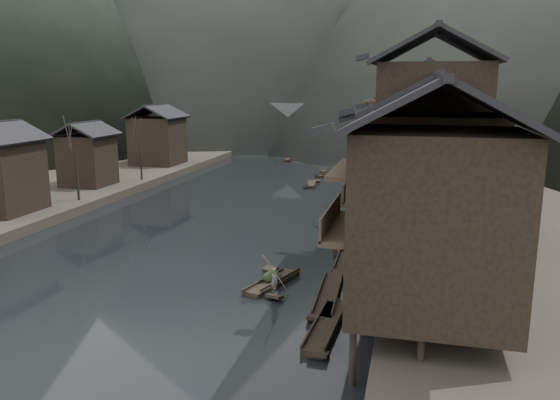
% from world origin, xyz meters
% --- Properties ---
extents(water, '(300.00, 300.00, 0.00)m').
position_xyz_m(water, '(0.00, 0.00, 0.00)').
color(water, black).
rests_on(water, ground).
extents(left_bank, '(40.00, 200.00, 1.20)m').
position_xyz_m(left_bank, '(-35.00, 40.00, 0.60)').
color(left_bank, '#2D2823').
rests_on(left_bank, ground).
extents(stilt_houses, '(9.00, 67.60, 16.27)m').
position_xyz_m(stilt_houses, '(17.28, 18.97, 8.66)').
color(stilt_houses, black).
rests_on(stilt_houses, ground).
extents(left_houses, '(8.10, 53.20, 8.73)m').
position_xyz_m(left_houses, '(-20.50, 20.12, 5.66)').
color(left_houses, black).
rests_on(left_houses, left_bank).
extents(bare_trees, '(3.64, 42.63, 7.28)m').
position_xyz_m(bare_trees, '(-17.00, 9.37, 6.24)').
color(bare_trees, black).
rests_on(bare_trees, left_bank).
extents(moored_sampans, '(2.66, 48.21, 0.47)m').
position_xyz_m(moored_sampans, '(12.00, 15.18, 0.20)').
color(moored_sampans, black).
rests_on(moored_sampans, water).
extents(midriver_boats, '(11.41, 27.38, 0.45)m').
position_xyz_m(midriver_boats, '(1.73, 45.32, 0.20)').
color(midriver_boats, black).
rests_on(midriver_boats, water).
extents(stone_bridge, '(40.00, 6.00, 9.00)m').
position_xyz_m(stone_bridge, '(-0.00, 72.00, 5.11)').
color(stone_bridge, '#4C4C4F').
rests_on(stone_bridge, ground).
extents(hero_sampan, '(2.62, 5.49, 0.44)m').
position_xyz_m(hero_sampan, '(7.93, 0.14, 0.20)').
color(hero_sampan, black).
rests_on(hero_sampan, water).
extents(cargo_heap, '(1.21, 1.58, 0.72)m').
position_xyz_m(cargo_heap, '(7.85, 0.38, 0.80)').
color(cargo_heap, black).
rests_on(cargo_heap, hero_sampan).
extents(boatman, '(0.70, 0.67, 1.60)m').
position_xyz_m(boatman, '(8.52, -1.69, 1.24)').
color(boatman, '#4C4C4E').
rests_on(boatman, hero_sampan).
extents(bamboo_pole, '(1.32, 1.88, 3.12)m').
position_xyz_m(bamboo_pole, '(8.72, -1.69, 3.60)').
color(bamboo_pole, '#8C7A51').
rests_on(bamboo_pole, boatman).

